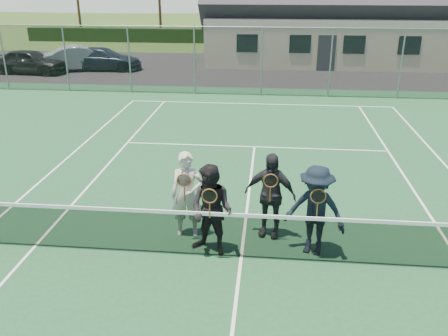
# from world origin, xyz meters

# --- Properties ---
(ground) EXTENTS (220.00, 220.00, 0.00)m
(ground) POSITION_xyz_m (0.00, 20.00, 0.00)
(ground) COLOR #2C4819
(ground) RESTS_ON ground
(court_surface) EXTENTS (30.00, 30.00, 0.02)m
(court_surface) POSITION_xyz_m (0.00, 0.00, 0.01)
(court_surface) COLOR #1C4C2B
(court_surface) RESTS_ON ground
(tarmac_carpark) EXTENTS (40.00, 12.00, 0.01)m
(tarmac_carpark) POSITION_xyz_m (-4.00, 20.00, 0.01)
(tarmac_carpark) COLOR black
(tarmac_carpark) RESTS_ON ground
(hedge_row) EXTENTS (40.00, 1.20, 1.10)m
(hedge_row) POSITION_xyz_m (0.00, 32.00, 0.55)
(hedge_row) COLOR black
(hedge_row) RESTS_ON ground
(car_a) EXTENTS (4.07, 1.91, 1.35)m
(car_a) POSITION_xyz_m (-12.89, 17.58, 0.67)
(car_a) COLOR black
(car_a) RESTS_ON ground
(car_b) EXTENTS (4.43, 3.04, 1.38)m
(car_b) POSITION_xyz_m (-10.39, 18.88, 0.69)
(car_b) COLOR gray
(car_b) RESTS_ON ground
(car_c) EXTENTS (4.43, 1.97, 1.26)m
(car_c) POSITION_xyz_m (-9.23, 19.06, 0.63)
(car_c) COLOR #182030
(car_c) RESTS_ON ground
(court_markings) EXTENTS (11.03, 23.83, 0.01)m
(court_markings) POSITION_xyz_m (0.00, 0.00, 0.02)
(court_markings) COLOR white
(court_markings) RESTS_ON court_surface
(tennis_net) EXTENTS (11.68, 0.08, 1.10)m
(tennis_net) POSITION_xyz_m (0.00, 0.00, 0.54)
(tennis_net) COLOR slate
(tennis_net) RESTS_ON ground
(perimeter_fence) EXTENTS (30.07, 0.07, 3.02)m
(perimeter_fence) POSITION_xyz_m (0.00, 13.50, 1.52)
(perimeter_fence) COLOR slate
(perimeter_fence) RESTS_ON ground
(player_a) EXTENTS (0.70, 0.53, 1.80)m
(player_a) POSITION_xyz_m (-1.16, 0.80, 0.92)
(player_a) COLOR beige
(player_a) RESTS_ON court_surface
(player_b) EXTENTS (1.07, 0.97, 1.80)m
(player_b) POSITION_xyz_m (-0.58, 0.16, 0.92)
(player_b) COLOR black
(player_b) RESTS_ON court_surface
(player_c) EXTENTS (1.13, 0.66, 1.80)m
(player_c) POSITION_xyz_m (0.51, 0.96, 0.92)
(player_c) COLOR #232428
(player_c) RESTS_ON court_surface
(player_d) EXTENTS (1.32, 1.03, 1.80)m
(player_d) POSITION_xyz_m (1.36, 0.34, 0.92)
(player_d) COLOR black
(player_d) RESTS_ON court_surface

